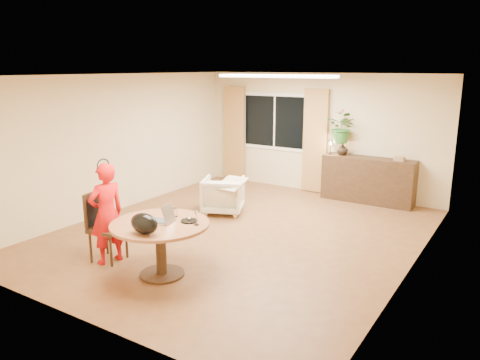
{
  "coord_description": "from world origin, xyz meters",
  "views": [
    {
      "loc": [
        3.97,
        -6.25,
        2.73
      ],
      "look_at": [
        0.13,
        -0.2,
        0.99
      ],
      "focal_mm": 35.0,
      "sensor_mm": 36.0,
      "label": 1
    }
  ],
  "objects_px": {
    "dining_chair": "(108,227)",
    "armchair": "(223,195)",
    "child": "(107,214)",
    "dining_table": "(160,234)",
    "sideboard": "(368,180)"
  },
  "relations": [
    {
      "from": "armchair",
      "to": "sideboard",
      "type": "distance_m",
      "value": 3.03
    },
    {
      "from": "armchair",
      "to": "sideboard",
      "type": "height_order",
      "value": "sideboard"
    },
    {
      "from": "dining_table",
      "to": "child",
      "type": "xyz_separation_m",
      "value": [
        -0.93,
        -0.06,
        0.14
      ]
    },
    {
      "from": "dining_chair",
      "to": "child",
      "type": "relative_size",
      "value": 0.69
    },
    {
      "from": "dining_chair",
      "to": "sideboard",
      "type": "distance_m",
      "value": 5.41
    },
    {
      "from": "armchair",
      "to": "sideboard",
      "type": "xyz_separation_m",
      "value": [
        2.1,
        2.18,
        0.12
      ]
    },
    {
      "from": "dining_table",
      "to": "dining_chair",
      "type": "height_order",
      "value": "dining_chair"
    },
    {
      "from": "dining_table",
      "to": "armchair",
      "type": "relative_size",
      "value": 1.71
    },
    {
      "from": "dining_chair",
      "to": "armchair",
      "type": "xyz_separation_m",
      "value": [
        0.11,
        2.76,
        -0.16
      ]
    },
    {
      "from": "dining_table",
      "to": "sideboard",
      "type": "relative_size",
      "value": 0.7
    },
    {
      "from": "child",
      "to": "armchair",
      "type": "xyz_separation_m",
      "value": [
        0.06,
        2.8,
        -0.38
      ]
    },
    {
      "from": "dining_chair",
      "to": "child",
      "type": "distance_m",
      "value": 0.23
    },
    {
      "from": "child",
      "to": "sideboard",
      "type": "distance_m",
      "value": 5.44
    },
    {
      "from": "child",
      "to": "dining_chair",
      "type": "bearing_deg",
      "value": -117.63
    },
    {
      "from": "child",
      "to": "sideboard",
      "type": "height_order",
      "value": "child"
    }
  ]
}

